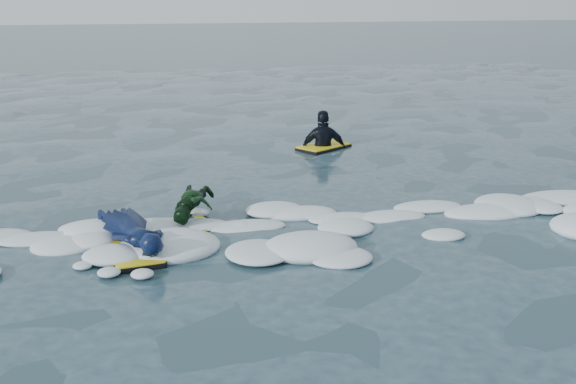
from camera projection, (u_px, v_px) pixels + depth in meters
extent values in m
plane|color=#162D35|center=(268.00, 266.00, 8.23)|extent=(120.00, 120.00, 0.00)
cube|color=black|center=(134.00, 253.00, 8.54)|extent=(0.76, 1.15, 0.05)
cube|color=yellow|center=(134.00, 250.00, 8.53)|extent=(0.73, 1.12, 0.02)
imported|color=#0B1E50|center=(133.00, 231.00, 8.72)|extent=(1.06, 1.69, 0.38)
cube|color=black|center=(195.00, 225.00, 9.59)|extent=(0.61, 0.84, 0.04)
cube|color=yellow|center=(195.00, 223.00, 9.58)|extent=(0.59, 0.82, 0.01)
cube|color=blue|center=(195.00, 222.00, 9.58)|extent=(0.34, 0.72, 0.00)
imported|color=#0E340F|center=(193.00, 206.00, 9.72)|extent=(0.88, 1.24, 0.43)
cube|color=black|center=(324.00, 147.00, 14.22)|extent=(1.23, 1.10, 0.05)
cube|color=yellow|center=(324.00, 146.00, 14.21)|extent=(1.20, 1.07, 0.02)
imported|color=black|center=(324.00, 151.00, 14.24)|extent=(0.99, 0.52, 1.62)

